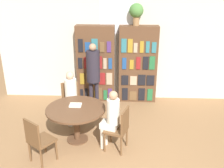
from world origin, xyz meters
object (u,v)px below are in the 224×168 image
chair_left_side (71,100)px  librarian_standing (93,69)px  flower_vase (136,12)px  seated_reader_left (71,95)px  chair_near_camera (38,139)px  reading_table (76,114)px  bookshelf_right (138,65)px  chair_far_side (120,127)px  seated_reader_right (111,117)px  bookshelf_left (96,64)px

chair_left_side → librarian_standing: bearing=-144.3°
flower_vase → librarian_standing: 1.77m
seated_reader_left → librarian_standing: 0.97m
chair_near_camera → librarian_standing: 2.46m
flower_vase → chair_near_camera: flower_vase is taller
chair_near_camera → seated_reader_left: 1.52m
reading_table → chair_left_side: bearing=107.7°
bookshelf_right → reading_table: 2.46m
chair_near_camera → chair_left_side: size_ratio=1.00×
chair_far_side → seated_reader_right: seated_reader_right is taller
chair_left_side → librarian_standing: (0.47, 0.64, 0.55)m
chair_far_side → librarian_standing: size_ratio=0.53×
seated_reader_left → bookshelf_left: bearing=-125.8°
flower_vase → chair_left_side: size_ratio=0.61×
seated_reader_left → seated_reader_right: size_ratio=1.01×
seated_reader_left → chair_far_side: bearing=120.1°
bookshelf_right → reading_table: bearing=-123.1°
bookshelf_right → librarian_standing: bookshelf_right is taller
bookshelf_right → seated_reader_right: size_ratio=1.66×
bookshelf_right → chair_far_side: size_ratio=2.28×
bookshelf_right → seated_reader_left: size_ratio=1.65×
chair_near_camera → chair_far_side: size_ratio=1.00×
reading_table → librarian_standing: 1.60m
seated_reader_left → librarian_standing: bearing=-135.1°
bookshelf_right → bookshelf_left: bearing=-180.0°
bookshelf_left → chair_near_camera: bookshelf_left is taller
chair_near_camera → chair_far_side: same height
chair_left_side → seated_reader_right: 1.52m
reading_table → seated_reader_left: size_ratio=0.96×
bookshelf_left → chair_left_side: size_ratio=2.28×
bookshelf_right → chair_far_side: bearing=-100.6°
bookshelf_left → librarian_standing: size_ratio=1.21×
chair_far_side → seated_reader_right: 0.26m
chair_left_side → seated_reader_left: seated_reader_left is taller
chair_far_side → seated_reader_left: (-1.12, 1.02, 0.21)m
bookshelf_right → chair_left_side: bearing=-144.7°
bookshelf_right → chair_near_camera: 3.40m
bookshelf_right → reading_table: (-1.32, -2.03, -0.40)m
bookshelf_left → flower_vase: (1.03, 0.00, 1.37)m
flower_vase → reading_table: 2.96m
chair_near_camera → bookshelf_left: bearing=111.2°
chair_near_camera → chair_left_side: bearing=117.0°
bookshelf_right → chair_far_side: bookshelf_right is taller
chair_far_side → flower_vase: bearing=9.9°
reading_table → seated_reader_right: seated_reader_right is taller
flower_vase → reading_table: size_ratio=0.45×
bookshelf_right → flower_vase: (-0.09, 0.00, 1.37)m
chair_near_camera → chair_left_side: same height
chair_near_camera → chair_far_side: (1.44, 0.46, 0.00)m
flower_vase → chair_near_camera: 3.81m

